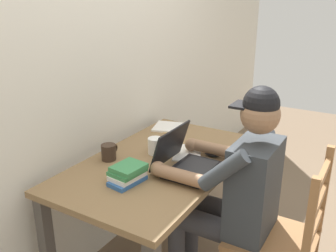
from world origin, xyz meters
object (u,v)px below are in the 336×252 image
at_px(desk, 161,176).
at_px(seated_person, 234,187).
at_px(coffee_mug_white, 155,146).
at_px(landscape_photo_print, 173,131).
at_px(laptop, 184,160).
at_px(book_stack_main, 128,174).
at_px(coffee_mug_dark, 109,152).
at_px(wooden_chair, 283,240).
at_px(computer_mouse, 212,154).

xyz_separation_m(desk, seated_person, (0.00, -0.45, 0.05)).
height_order(coffee_mug_white, landscape_photo_print, coffee_mug_white).
relative_size(laptop, book_stack_main, 1.58).
distance_m(coffee_mug_dark, landscape_photo_print, 0.61).
relative_size(coffee_mug_white, coffee_mug_dark, 1.02).
relative_size(wooden_chair, coffee_mug_dark, 7.76).
height_order(coffee_mug_dark, landscape_photo_print, coffee_mug_dark).
bearing_deg(wooden_chair, seated_person, 90.00).
bearing_deg(computer_mouse, seated_person, -132.86).
bearing_deg(book_stack_main, coffee_mug_dark, 57.86).
distance_m(seated_person, wooden_chair, 0.36).
relative_size(book_stack_main, landscape_photo_print, 1.60).
relative_size(wooden_chair, book_stack_main, 4.58).
bearing_deg(laptop, computer_mouse, -15.70).
bearing_deg(landscape_photo_print, coffee_mug_white, -169.15).
xyz_separation_m(wooden_chair, landscape_photo_print, (0.45, 0.92, 0.28)).
relative_size(wooden_chair, laptop, 2.89).
distance_m(wooden_chair, computer_mouse, 0.61).
xyz_separation_m(wooden_chair, coffee_mug_dark, (-0.15, 1.00, 0.32)).
bearing_deg(landscape_photo_print, computer_mouse, -125.28).
height_order(wooden_chair, coffee_mug_dark, wooden_chair).
relative_size(wooden_chair, landscape_photo_print, 7.34).
xyz_separation_m(wooden_chair, book_stack_main, (-0.31, 0.74, 0.32)).
distance_m(desk, computer_mouse, 0.33).
bearing_deg(seated_person, wooden_chair, -90.00).
bearing_deg(coffee_mug_white, book_stack_main, -168.79).
height_order(laptop, book_stack_main, laptop).
height_order(desk, coffee_mug_white, coffee_mug_white).
height_order(laptop, coffee_mug_white, laptop).
bearing_deg(coffee_mug_dark, computer_mouse, -54.80).
height_order(computer_mouse, coffee_mug_dark, coffee_mug_dark).
bearing_deg(book_stack_main, coffee_mug_white, 11.21).
bearing_deg(coffee_mug_white, coffee_mug_dark, 139.33).
bearing_deg(desk, coffee_mug_white, 49.55).
relative_size(desk, coffee_mug_dark, 10.58).
height_order(seated_person, book_stack_main, seated_person).
distance_m(desk, coffee_mug_dark, 0.34).
height_order(laptop, coffee_mug_dark, laptop).
xyz_separation_m(seated_person, laptop, (-0.03, 0.28, 0.10)).
bearing_deg(coffee_mug_dark, wooden_chair, -81.47).
distance_m(book_stack_main, landscape_photo_print, 0.79).
height_order(desk, book_stack_main, book_stack_main).
distance_m(coffee_mug_white, coffee_mug_dark, 0.28).
bearing_deg(seated_person, coffee_mug_white, 83.12).
bearing_deg(book_stack_main, laptop, -31.88).
height_order(seated_person, computer_mouse, seated_person).
height_order(desk, landscape_photo_print, landscape_photo_print).
bearing_deg(desk, coffee_mug_dark, 119.34).
bearing_deg(desk, book_stack_main, 179.33).
height_order(wooden_chair, coffee_mug_white, wooden_chair).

